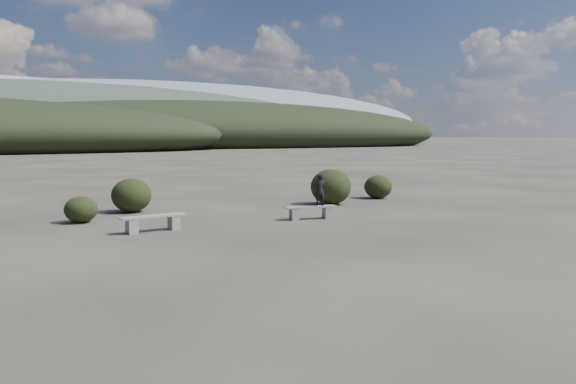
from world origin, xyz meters
TOP-DOWN VIEW (x-y plane):
  - ground at (0.00, 0.00)m, footprint 1200.00×1200.00m
  - bench_left at (-2.59, 5.25)m, footprint 1.83×0.63m
  - bench_right at (2.33, 5.32)m, footprint 1.69×0.57m
  - seated_person at (2.62, 5.28)m, footprint 0.40×0.31m
  - shrub_a at (-4.17, 7.81)m, footprint 0.98×0.98m
  - shrub_b at (-2.35, 9.50)m, footprint 1.35×1.35m
  - shrub_d at (4.82, 8.29)m, footprint 1.54×1.54m
  - shrub_e at (7.66, 9.22)m, footprint 1.16×1.16m
  - mountain_ridges at (-7.48, 339.06)m, footprint 500.00×400.00m

SIDE VIEW (x-z plane):
  - ground at x=0.00m, z-range 0.00..0.00m
  - bench_right at x=2.33m, z-range 0.04..0.46m
  - bench_left at x=-2.59m, z-range 0.05..0.50m
  - shrub_a at x=-4.17m, z-range 0.00..0.80m
  - shrub_e at x=7.66m, z-range 0.00..0.97m
  - shrub_b at x=-2.35m, z-range 0.00..1.15m
  - shrub_d at x=4.82m, z-range 0.00..1.35m
  - seated_person at x=2.62m, z-range 0.41..1.41m
  - mountain_ridges at x=-7.48m, z-range -17.16..38.84m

